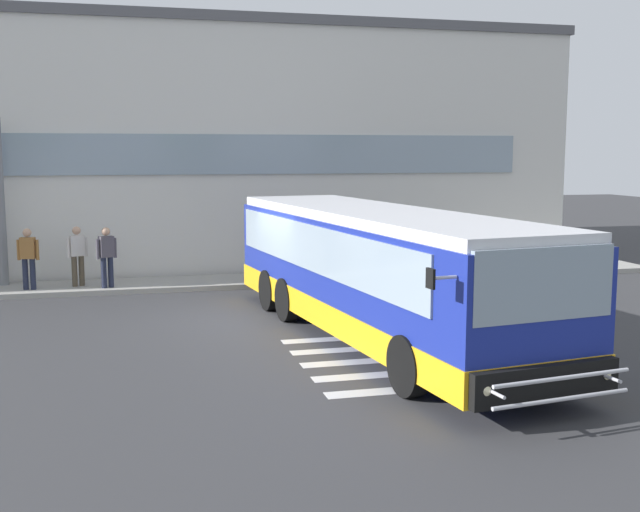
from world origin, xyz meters
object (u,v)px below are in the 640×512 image
bus_main_foreground (377,276)px  passenger_at_curb_edge (107,254)px  entry_support_column (0,202)px  passenger_by_doorway (77,253)px  passenger_near_column (28,254)px

bus_main_foreground → passenger_at_curb_edge: (-5.58, 6.79, -0.25)m
bus_main_foreground → entry_support_column: bearing=136.7°
entry_support_column → passenger_by_doorway: (2.06, -0.72, -1.41)m
entry_support_column → passenger_by_doorway: 2.60m
passenger_by_doorway → bus_main_foreground: bearing=-48.6°
passenger_near_column → passenger_at_curb_edge: size_ratio=1.00×
entry_support_column → passenger_at_curb_edge: size_ratio=2.79×
bus_main_foreground → passenger_at_curb_edge: bus_main_foreground is taller
passenger_at_curb_edge → bus_main_foreground: bearing=-50.6°
entry_support_column → bus_main_foreground: 11.66m
passenger_near_column → entry_support_column: bearing=130.5°
passenger_by_doorway → entry_support_column: bearing=160.8°
entry_support_column → passenger_at_curb_edge: entry_support_column is taller
passenger_by_doorway → passenger_near_column: bearing=-169.8°
passenger_by_doorway → passenger_at_curb_edge: 0.92m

